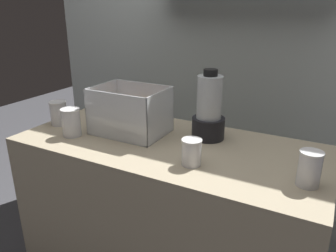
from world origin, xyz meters
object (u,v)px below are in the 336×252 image
Objects in this scene: juice_cup_mango_far_left at (59,114)px; juice_cup_carrot_middle at (191,154)px; blender_pitcher at (209,111)px; juice_cup_pomegranate_right at (309,171)px; carrot_display_bin at (130,118)px; juice_cup_mango_left at (71,123)px.

juice_cup_carrot_middle is (0.80, -0.10, -0.01)m from juice_cup_mango_far_left.
blender_pitcher is 2.55× the size of juice_cup_pomegranate_right.
blender_pitcher is 0.31m from juice_cup_carrot_middle.
carrot_display_bin is at bearing 156.32° from juice_cup_carrot_middle.
carrot_display_bin is 0.28m from juice_cup_mango_left.
juice_cup_pomegranate_right is at bearing -27.78° from blender_pitcher.
juice_cup_carrot_middle is at bearing -23.68° from carrot_display_bin.
juice_cup_mango_left is (0.17, -0.09, 0.00)m from juice_cup_mango_far_left.
juice_cup_mango_left is 1.05× the size of juice_cup_pomegranate_right.
juice_cup_mango_far_left is at bearing -165.54° from blender_pitcher.
blender_pitcher is 2.42× the size of juice_cup_mango_left.
blender_pitcher is 0.65m from juice_cup_mango_left.
juice_cup_mango_far_left is 0.81m from juice_cup_carrot_middle.
blender_pitcher is 0.53m from juice_cup_pomegranate_right.
carrot_display_bin is 3.22× the size of juice_cup_carrot_middle.
blender_pitcher is at bearing 152.22° from juice_cup_pomegranate_right.
juice_cup_mango_far_left is (-0.76, -0.20, -0.07)m from blender_pitcher.
juice_cup_mango_left reaches higher than juice_cup_pomegranate_right.
juice_cup_pomegranate_right is (1.05, 0.04, -0.01)m from juice_cup_mango_left.
juice_cup_mango_left is at bearing 179.06° from juice_cup_carrot_middle.
juice_cup_pomegranate_right is (0.47, -0.25, -0.08)m from blender_pitcher.
juice_cup_mango_far_left is 1.22m from juice_cup_pomegranate_right.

